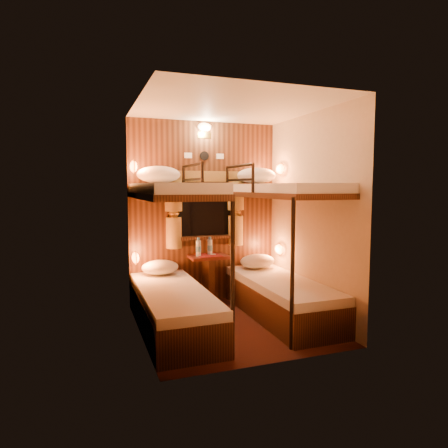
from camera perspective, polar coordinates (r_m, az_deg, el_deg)
name	(u,v)px	position (r m, az deg, el deg)	size (l,w,h in m)	color
floor	(231,324)	(4.63, 1.03, -14.15)	(2.10, 2.10, 0.00)	#34160E
ceiling	(232,106)	(4.44, 1.08, 16.44)	(2.10, 2.10, 0.00)	silver
wall_back	(204,212)	(5.37, -2.90, 1.66)	(2.40, 2.40, 0.00)	#C6B293
wall_front	(275,227)	(3.42, 7.28, -0.50)	(2.40, 2.40, 0.00)	#C6B293
wall_left	(139,221)	(4.13, -12.04, 0.44)	(2.40, 2.40, 0.00)	#C6B293
wall_right	(310,216)	(4.82, 12.25, 1.12)	(2.40, 2.40, 0.00)	#C6B293
back_panel	(204,212)	(5.35, -2.86, 1.65)	(2.00, 0.03, 2.40)	#321B0E
bunk_left	(173,279)	(4.36, -7.35, -7.78)	(0.72, 1.90, 1.82)	#321B0E
bunk_right	(280,270)	(4.79, 8.06, -6.58)	(0.72, 1.90, 1.82)	#321B0E
window	(205,214)	(5.33, -2.76, 1.43)	(1.00, 0.12, 0.79)	black
curtains	(206,208)	(5.29, -2.66, 2.30)	(1.10, 0.22, 1.00)	brown
back_fixtures	(205,133)	(5.35, -2.80, 12.87)	(0.54, 0.09, 0.48)	black
reading_lamps	(212,211)	(5.03, -1.76, 1.88)	(2.00, 0.20, 1.25)	orange
table	(208,273)	(5.29, -2.23, -6.99)	(0.50, 0.34, 0.66)	#582614
bottle_left	(198,248)	(5.17, -3.67, -3.45)	(0.07, 0.07, 0.24)	#99BFE5
bottle_right	(210,247)	(5.27, -2.03, -3.30)	(0.07, 0.07, 0.24)	#99BFE5
sachet_a	(213,254)	(5.28, -1.55, -4.37)	(0.07, 0.05, 0.01)	silver
sachet_b	(213,254)	(5.30, -1.57, -4.34)	(0.07, 0.05, 0.01)	silver
pillow_lower_left	(160,267)	(5.05, -9.11, -6.13)	(0.46, 0.33, 0.18)	white
pillow_lower_right	(257,261)	(5.38, 4.78, -5.31)	(0.48, 0.34, 0.19)	white
pillow_upper_left	(159,175)	(4.94, -9.31, 6.98)	(0.53, 0.38, 0.21)	white
pillow_upper_right	(256,176)	(5.34, 4.66, 6.91)	(0.53, 0.38, 0.21)	white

